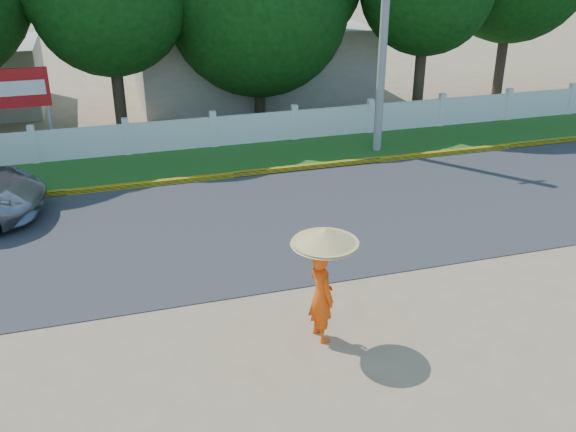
% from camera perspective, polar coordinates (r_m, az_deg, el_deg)
% --- Properties ---
extents(ground, '(120.00, 120.00, 0.00)m').
position_cam_1_polar(ground, '(13.31, 2.50, -8.55)').
color(ground, '#9E8460').
rests_on(ground, ground).
extents(road, '(60.00, 7.00, 0.02)m').
position_cam_1_polar(road, '(17.08, -2.41, -0.61)').
color(road, '#38383A').
rests_on(road, ground).
extents(grass_verge, '(60.00, 3.50, 0.03)m').
position_cam_1_polar(grass_verge, '(21.84, -5.87, 5.02)').
color(grass_verge, '#2D601E').
rests_on(grass_verge, ground).
extents(curb, '(40.00, 0.18, 0.16)m').
position_cam_1_polar(curb, '(20.25, -4.93, 3.66)').
color(curb, yellow).
rests_on(curb, ground).
extents(fence, '(40.00, 0.10, 1.10)m').
position_cam_1_polar(fence, '(23.03, -6.64, 7.42)').
color(fence, silver).
rests_on(fence, ground).
extents(building_near, '(10.00, 6.00, 3.20)m').
position_cam_1_polar(building_near, '(29.84, -3.40, 13.55)').
color(building_near, '#B7AD99').
rests_on(building_near, ground).
extents(utility_pole, '(0.28, 0.28, 7.81)m').
position_cam_1_polar(utility_pole, '(21.97, 8.49, 15.48)').
color(utility_pole, gray).
rests_on(utility_pole, ground).
extents(monk_with_parasol, '(1.27, 1.27, 2.31)m').
position_cam_1_polar(monk_with_parasol, '(11.81, 3.15, -4.65)').
color(monk_with_parasol, '#FF4E0D').
rests_on(monk_with_parasol, ground).
extents(billboard, '(2.50, 0.13, 2.95)m').
position_cam_1_polar(billboard, '(23.54, -23.44, 9.98)').
color(billboard, gray).
rests_on(billboard, ground).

